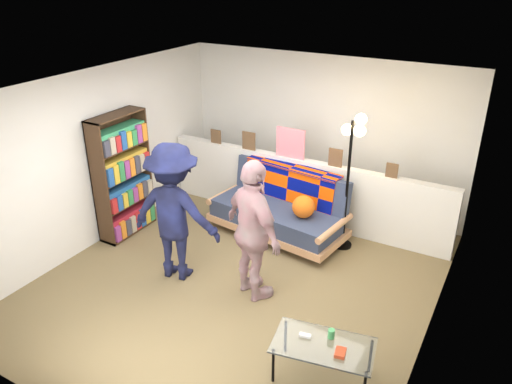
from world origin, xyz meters
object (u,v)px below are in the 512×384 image
bookshelf (123,179)px  person_left (175,212)px  floor_lamp (352,156)px  futon_sofa (281,209)px  person_right (254,232)px  coffee_table (324,347)px

bookshelf → person_left: bookshelf is taller
bookshelf → floor_lamp: 3.20m
futon_sofa → person_right: person_right is taller
person_left → person_right: (1.05, 0.09, -0.02)m
floor_lamp → bookshelf: bearing=-158.3°
bookshelf → coffee_table: (3.59, -1.25, -0.46)m
person_left → bookshelf: bearing=-31.1°
futon_sofa → coffee_table: 2.80m
bookshelf → person_right: bearing=-10.4°
bookshelf → coffee_table: bookshelf is taller
coffee_table → bookshelf: bearing=160.8°
bookshelf → person_right: 2.41m
futon_sofa → person_right: bearing=-75.3°
floor_lamp → person_right: (-0.56, -1.60, -0.48)m
bookshelf → person_right: (2.37, -0.44, 0.03)m
futon_sofa → coffee_table: size_ratio=2.02×
futon_sofa → coffee_table: (1.61, -2.29, -0.02)m
coffee_table → floor_lamp: (-0.66, 2.42, 0.97)m
futon_sofa → person_right: size_ratio=1.20×
bookshelf → futon_sofa: bearing=27.6°
floor_lamp → person_left: size_ratio=1.08×
futon_sofa → bookshelf: bearing=-152.4°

